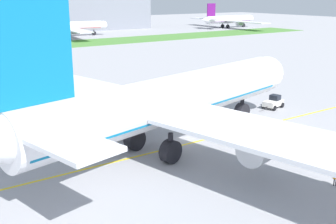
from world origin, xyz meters
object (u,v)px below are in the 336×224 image
Objects in this scene: airliner_foreground at (167,101)px; pushback_tug at (273,102)px; ground_crew_wingwalker_starboard at (336,177)px; parked_airliner_far_right at (228,20)px; ground_crew_marshaller_front at (123,125)px; parked_airliner_far_centre at (68,27)px; service_truck_baggage_loader at (44,71)px.

pushback_tug is at bearing 13.09° from airliner_foreground.
parked_airliner_far_right is at bearing 50.82° from ground_crew_wingwalker_starboard.
airliner_foreground is at bearing -134.45° from parked_airliner_far_right.
airliner_foreground is 201.65m from parked_airliner_far_right.
parked_airliner_far_right is at bearing 43.33° from ground_crew_marshaller_front.
parked_airliner_far_centre is at bearing 73.39° from airliner_foreground.
airliner_foreground is 14.46× the size of pushback_tug.
service_truck_baggage_loader is 164.04m from parked_airliner_far_right.
airliner_foreground is 155.10m from parked_airliner_far_centre.
ground_crew_marshaller_front is at bearing -108.15° from parked_airliner_far_centre.
parked_airliner_far_centre is (45.59, 139.07, 3.59)m from ground_crew_marshaller_front.
parked_airliner_far_centre reaches higher than pushback_tug.
parked_airliner_far_centre reaches higher than ground_crew_wingwalker_starboard.
ground_crew_marshaller_front is at bearing 109.56° from ground_crew_wingwalker_starboard.
parked_airliner_far_centre is at bearing 71.85° from ground_crew_marshaller_front.
ground_crew_wingwalker_starboard is 171.01m from parked_airliner_far_centre.
ground_crew_marshaller_front is 146.39m from parked_airliner_far_centre.
pushback_tug reaches higher than ground_crew_wingwalker_starboard.
pushback_tug is at bearing -63.91° from service_truck_baggage_loader.
parked_airliner_far_right reaches higher than pushback_tug.
service_truck_baggage_loader is 0.09× the size of parked_airliner_far_centre.
ground_crew_wingwalker_starboard is 0.03× the size of parked_airliner_far_right.
ground_crew_marshaller_front reaches higher than ground_crew_wingwalker_starboard.
ground_crew_wingwalker_starboard is at bearing -126.33° from pushback_tug.
ground_crew_marshaller_front is 29.88m from ground_crew_wingwalker_starboard.
parked_airliner_far_right is at bearing 32.21° from service_truck_baggage_loader.
service_truck_baggage_loader is at bearing 94.79° from ground_crew_wingwalker_starboard.
parked_airliner_far_centre is (41.88, 92.10, 3.15)m from service_truck_baggage_loader.
airliner_foreground is 11.07m from ground_crew_marshaller_front.
ground_crew_marshaller_front is 195.89m from parked_airliner_far_right.
pushback_tug is 55.93m from service_truck_baggage_loader.
parked_airliner_far_right reaches higher than ground_crew_marshaller_front.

